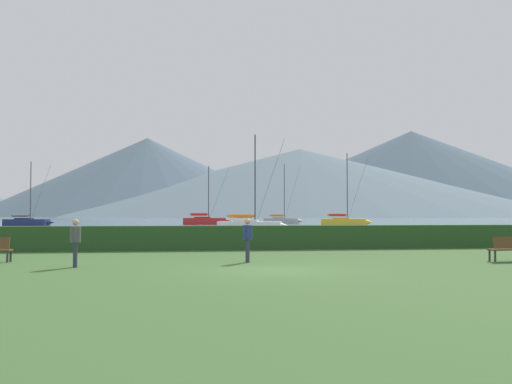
# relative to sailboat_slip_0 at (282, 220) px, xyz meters

# --- Properties ---
(ground_plane) EXTENTS (1000.00, 1000.00, 0.00)m
(ground_plane) POSITION_rel_sailboat_slip_0_xyz_m (-15.99, -83.74, -0.61)
(ground_plane) COLOR #3D602D
(harbor_water) EXTENTS (320.00, 246.00, 0.00)m
(harbor_water) POSITION_rel_sailboat_slip_0_xyz_m (-15.99, 53.26, -0.61)
(harbor_water) COLOR slate
(harbor_water) RESTS_ON ground_plane
(hedge_line) EXTENTS (80.00, 1.20, 1.22)m
(hedge_line) POSITION_rel_sailboat_slip_0_xyz_m (-15.99, -72.74, -0.00)
(hedge_line) COLOR #284C23
(hedge_line) RESTS_ON ground_plane
(sailboat_slip_0) EXTENTS (7.21, 4.15, 10.79)m
(sailboat_slip_0) POSITION_rel_sailboat_slip_0_xyz_m (0.00, 0.00, 0.00)
(sailboat_slip_0) COLOR #9E9EA3
(sailboat_slip_0) RESTS_ON harbor_water
(sailboat_slip_1) EXTENTS (7.78, 4.10, 10.82)m
(sailboat_slip_1) POSITION_rel_sailboat_slip_0_xyz_m (5.81, -19.14, 0.04)
(sailboat_slip_1) COLOR gold
(sailboat_slip_1) RESTS_ON harbor_water
(sailboat_slip_4) EXTENTS (7.43, 3.17, 9.50)m
(sailboat_slip_4) POSITION_rel_sailboat_slip_0_xyz_m (-40.69, -13.36, -0.00)
(sailboat_slip_4) COLOR navy
(sailboat_slip_4) RESTS_ON harbor_water
(sailboat_slip_6) EXTENTS (7.57, 3.81, 9.95)m
(sailboat_slip_6) POSITION_rel_sailboat_slip_0_xyz_m (-11.51, -43.56, 0.01)
(sailboat_slip_6) COLOR white
(sailboat_slip_6) RESTS_ON harbor_water
(sailboat_slip_7) EXTENTS (8.20, 3.47, 9.70)m
(sailboat_slip_7) POSITION_rel_sailboat_slip_0_xyz_m (-14.11, -6.83, 0.05)
(sailboat_slip_7) COLOR red
(sailboat_slip_7) RESTS_ON harbor_water
(park_bench_under_tree) EXTENTS (1.72, 0.67, 0.95)m
(park_bench_under_tree) POSITION_rel_sailboat_slip_0_xyz_m (-6.50, -81.49, -0.08)
(park_bench_under_tree) COLOR brown
(park_bench_under_tree) RESTS_ON ground_plane
(person_seated_viewer) EXTENTS (0.36, 0.57, 1.65)m
(person_seated_viewer) POSITION_rel_sailboat_slip_0_xyz_m (-16.58, -80.54, 0.36)
(person_seated_viewer) COLOR #2D3347
(person_seated_viewer) RESTS_ON ground_plane
(person_standing_walker) EXTENTS (0.36, 0.57, 1.65)m
(person_standing_walker) POSITION_rel_sailboat_slip_0_xyz_m (-22.66, -81.68, 0.36)
(person_standing_walker) COLOR #2D3347
(person_standing_walker) RESTS_ON ground_plane
(distant_hill_west_ridge) EXTENTS (330.52, 330.52, 44.65)m
(distant_hill_west_ridge) POSITION_rel_sailboat_slip_0_xyz_m (63.65, 271.21, 21.71)
(distant_hill_west_ridge) COLOR slate
(distant_hill_west_ridge) RESTS_ON ground_plane
(distant_hill_central_peak) EXTENTS (214.00, 214.00, 51.53)m
(distant_hill_central_peak) POSITION_rel_sailboat_slip_0_xyz_m (-36.64, 281.90, 25.15)
(distant_hill_central_peak) COLOR #4C6070
(distant_hill_central_peak) RESTS_ON ground_plane
(distant_hill_east_ridge) EXTENTS (286.62, 286.62, 62.44)m
(distant_hill_east_ridge) POSITION_rel_sailboat_slip_0_xyz_m (153.47, 298.89, 30.61)
(distant_hill_east_ridge) COLOR #425666
(distant_hill_east_ridge) RESTS_ON ground_plane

